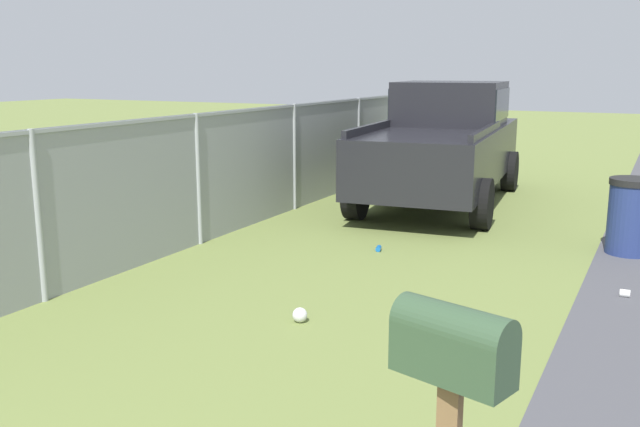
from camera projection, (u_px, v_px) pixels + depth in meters
The scene contains 7 objects.
mailbox at pixel (452, 369), 2.86m from camera, with size 0.34×0.54×1.39m.
pickup_truck at pixel (444, 139), 12.14m from camera, with size 5.51×2.61×2.09m.
trash_bin at pixel (631, 216), 8.79m from camera, with size 0.60×0.60×0.97m.
fence_section at pixel (251, 163), 10.35m from camera, with size 18.57×0.07×1.75m.
litter_bag_far_scatter at pixel (300, 315), 6.48m from camera, with size 0.14×0.14×0.14m, color silver.
litter_can_by_mailbox at pixel (379, 248), 9.01m from camera, with size 0.07×0.07×0.12m, color blue.
litter_cup_near_hydrant at pixel (625, 293), 7.20m from camera, with size 0.08×0.08×0.10m, color white.
Camera 1 is at (0.46, -1.98, 2.33)m, focal length 38.99 mm.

